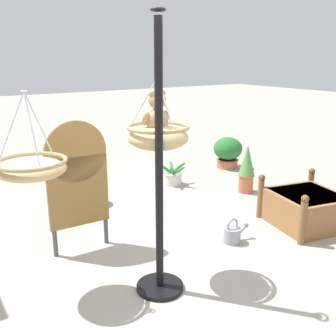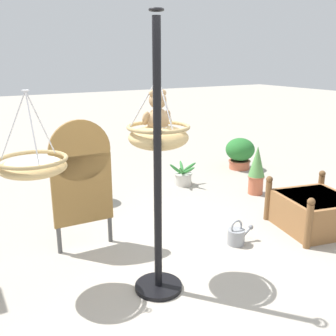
# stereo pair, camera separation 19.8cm
# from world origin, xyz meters

# --- Properties ---
(ground_plane) EXTENTS (40.00, 40.00, 0.00)m
(ground_plane) POSITION_xyz_m (0.00, 0.00, 0.00)
(ground_plane) COLOR #A8A093
(display_pole_central) EXTENTS (0.44, 0.44, 2.45)m
(display_pole_central) POSITION_xyz_m (-0.22, -0.09, 0.76)
(display_pole_central) COLOR black
(display_pole_central) RESTS_ON ground
(hanging_basket_with_teddy) EXTENTS (0.58, 0.58, 0.66)m
(hanging_basket_with_teddy) POSITION_xyz_m (-0.07, 0.16, 1.40)
(hanging_basket_with_teddy) COLOR tan
(teddy_bear) EXTENTS (0.28, 0.24, 0.41)m
(teddy_bear) POSITION_xyz_m (-0.07, 0.18, 1.58)
(teddy_bear) COLOR tan
(hanging_basket_left_high) EXTENTS (0.60, 0.60, 0.74)m
(hanging_basket_left_high) POSITION_xyz_m (-1.13, 0.49, 1.19)
(hanging_basket_left_high) COLOR tan
(wooden_planter_box) EXTENTS (1.08, 1.09, 0.60)m
(wooden_planter_box) POSITION_xyz_m (2.11, 0.08, 0.24)
(wooden_planter_box) COLOR olive
(wooden_planter_box) RESTS_ON ground
(potted_plant_fern_front) EXTENTS (0.55, 0.55, 0.60)m
(potted_plant_fern_front) POSITION_xyz_m (3.09, 2.64, 0.32)
(potted_plant_fern_front) COLOR #BC6042
(potted_plant_fern_front) RESTS_ON ground
(potted_plant_flowering_red) EXTENTS (0.51, 0.52, 0.39)m
(potted_plant_flowering_red) POSITION_xyz_m (1.61, 2.35, 0.15)
(potted_plant_flowering_red) COLOR beige
(potted_plant_flowering_red) RESTS_ON ground
(potted_plant_tall_leafy) EXTENTS (0.26, 0.26, 0.77)m
(potted_plant_tall_leafy) POSITION_xyz_m (2.37, 1.41, 0.40)
(potted_plant_tall_leafy) COLOR #BC6042
(potted_plant_tall_leafy) RESTS_ON ground
(potted_plant_bushy_green) EXTENTS (0.45, 0.45, 0.81)m
(potted_plant_bushy_green) POSITION_xyz_m (-0.06, 2.47, 0.44)
(potted_plant_bushy_green) COLOR #4C4C51
(potted_plant_bushy_green) RESTS_ON ground
(display_sign_board) EXTENTS (0.67, 0.07, 1.46)m
(display_sign_board) POSITION_xyz_m (-0.54, 1.05, 0.87)
(display_sign_board) COLOR olive
(display_sign_board) RESTS_ON ground
(watering_can) EXTENTS (0.35, 0.20, 0.30)m
(watering_can) POSITION_xyz_m (0.99, 0.23, 0.10)
(watering_can) COLOR gray
(watering_can) RESTS_ON ground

